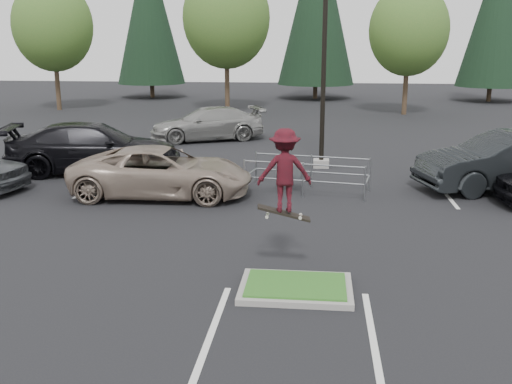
# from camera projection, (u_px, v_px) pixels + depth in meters

# --- Properties ---
(ground) EXTENTS (120.00, 120.00, 0.00)m
(ground) POSITION_uv_depth(u_px,v_px,m) (296.00, 291.00, 11.78)
(ground) COLOR black
(ground) RESTS_ON ground
(grass_median) EXTENTS (2.20, 1.60, 0.16)m
(grass_median) POSITION_uv_depth(u_px,v_px,m) (296.00, 288.00, 11.76)
(grass_median) COLOR gray
(grass_median) RESTS_ON ground
(stall_lines) EXTENTS (22.62, 17.60, 0.01)m
(stall_lines) POSITION_uv_depth(u_px,v_px,m) (258.00, 207.00, 17.72)
(stall_lines) COLOR silver
(stall_lines) RESTS_ON ground
(light_pole) EXTENTS (0.70, 0.60, 10.12)m
(light_pole) POSITION_uv_depth(u_px,v_px,m) (324.00, 47.00, 22.17)
(light_pole) COLOR gray
(light_pole) RESTS_ON ground
(decid_a) EXTENTS (5.44, 5.44, 8.91)m
(decid_a) POSITION_uv_depth(u_px,v_px,m) (53.00, 29.00, 41.18)
(decid_a) COLOR #38281C
(decid_a) RESTS_ON ground
(decid_b) EXTENTS (5.89, 5.89, 9.64)m
(decid_b) POSITION_uv_depth(u_px,v_px,m) (226.00, 21.00, 40.33)
(decid_b) COLOR #38281C
(decid_b) RESTS_ON ground
(decid_c) EXTENTS (5.12, 5.12, 8.38)m
(decid_c) POSITION_uv_depth(u_px,v_px,m) (408.00, 33.00, 38.64)
(decid_c) COLOR #38281C
(decid_c) RESTS_ON ground
(conif_a) EXTENTS (5.72, 5.72, 13.00)m
(conif_a) POSITION_uv_depth(u_px,v_px,m) (149.00, 12.00, 50.01)
(conif_a) COLOR #38281C
(conif_a) RESTS_ON ground
(conif_b) EXTENTS (6.38, 6.38, 14.50)m
(conif_b) POSITION_uv_depth(u_px,v_px,m) (317.00, 2.00, 48.89)
(conif_b) COLOR #38281C
(conif_b) RESTS_ON ground
(conif_c) EXTENTS (5.50, 5.50, 12.50)m
(conif_c) POSITION_uv_depth(u_px,v_px,m) (497.00, 13.00, 46.75)
(conif_c) COLOR #38281C
(conif_c) RESTS_ON ground
(cart_corral) EXTENTS (4.08, 2.07, 1.11)m
(cart_corral) POSITION_uv_depth(u_px,v_px,m) (294.00, 170.00, 19.44)
(cart_corral) COLOR gray
(cart_corral) RESTS_ON ground
(skateboarder) EXTENTS (1.20, 0.80, 1.94)m
(skateboarder) POSITION_uv_depth(u_px,v_px,m) (284.00, 171.00, 12.23)
(skateboarder) COLOR black
(skateboarder) RESTS_ON ground
(car_l_tan) EXTENTS (5.73, 2.79, 1.57)m
(car_l_tan) POSITION_uv_depth(u_px,v_px,m) (162.00, 172.00, 18.79)
(car_l_tan) COLOR gray
(car_l_tan) RESTS_ON ground
(car_l_black) EXTENTS (6.75, 3.89, 1.84)m
(car_l_black) POSITION_uv_depth(u_px,v_px,m) (93.00, 147.00, 22.28)
(car_l_black) COLOR black
(car_l_black) RESTS_ON ground
(car_r_charc) EXTENTS (6.10, 3.53, 1.90)m
(car_r_charc) POSITION_uv_depth(u_px,v_px,m) (506.00, 162.00, 19.52)
(car_r_charc) COLOR black
(car_r_charc) RESTS_ON ground
(car_far_silver) EXTENTS (6.00, 4.31, 1.61)m
(car_far_silver) POSITION_uv_depth(u_px,v_px,m) (209.00, 124.00, 29.44)
(car_far_silver) COLOR gray
(car_far_silver) RESTS_ON ground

